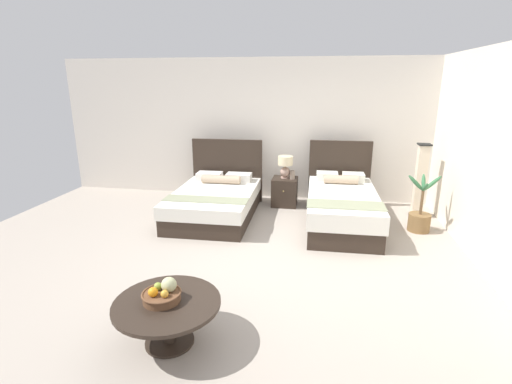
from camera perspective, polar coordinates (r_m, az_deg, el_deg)
name	(u,v)px	position (r m, az deg, el deg)	size (l,w,h in m)	color
ground_plane	(263,259)	(5.22, 1.07, -9.99)	(9.22, 9.44, 0.02)	#ACA092
wall_back	(286,130)	(7.63, 4.57, 9.28)	(9.22, 0.12, 2.74)	silver
wall_side_right	(495,160)	(5.52, 32.18, 4.08)	(0.12, 5.04, 2.74)	silver
bed_near_window	(216,200)	(6.72, -6.03, -1.24)	(1.40, 2.11, 1.22)	#30251D
bed_near_corner	(341,205)	(6.47, 12.70, -1.98)	(1.17, 2.25, 1.24)	#30251D
nightstand	(285,192)	(7.28, 4.31, 0.05)	(0.47, 0.49, 0.53)	#30251D
table_lamp	(285,165)	(7.17, 4.42, 4.08)	(0.28, 0.28, 0.42)	tan
vase	(292,175)	(7.14, 5.47, 2.58)	(0.09, 0.09, 0.16)	gray
coffee_table	(167,310)	(3.64, -13.14, -16.89)	(0.96, 0.96, 0.43)	#30251D
fruit_bowl	(163,294)	(3.58, -13.85, -14.58)	(0.35, 0.35, 0.20)	brown
floor_lamp_corner	(420,181)	(7.13, 23.40, 1.52)	(0.21, 0.21, 1.29)	black
potted_palm	(420,217)	(6.56, 23.35, -3.52)	(0.53, 0.46, 0.92)	brown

